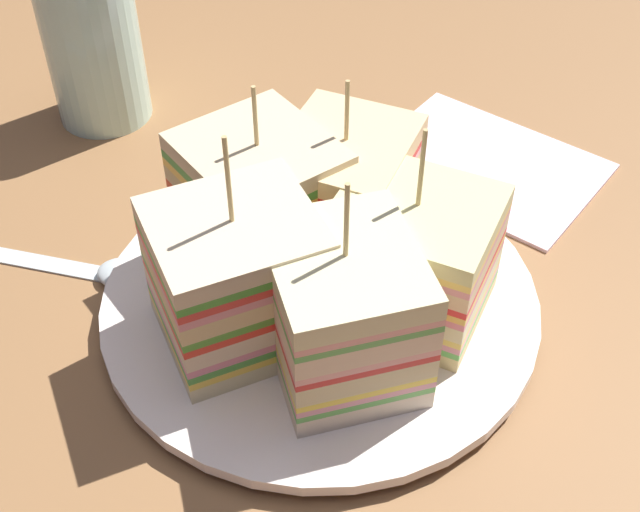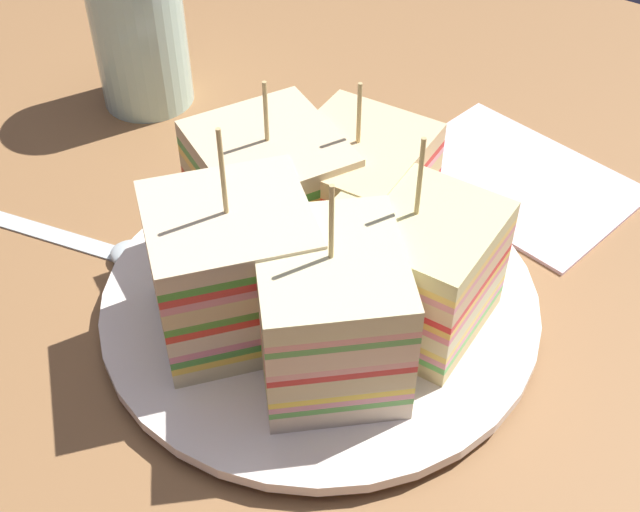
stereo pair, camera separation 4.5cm
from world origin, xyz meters
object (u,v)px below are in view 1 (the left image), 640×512
Objects in this scene: chip_pile at (293,283)px; spoon at (92,269)px; sandwich_wedge_3 at (344,192)px; sandwich_wedge_1 at (343,311)px; plate at (320,301)px; sandwich_wedge_2 at (411,257)px; napkin at (486,163)px; sandwich_wedge_0 at (239,278)px; drinking_glass at (95,56)px; sandwich_wedge_4 at (261,201)px.

chip_pile is 0.45× the size of spoon.
sandwich_wedge_3 reaches higher than chip_pile.
plate is at bearing -1.92° from sandwich_wedge_1.
sandwich_wedge_2 is 0.79× the size of napkin.
napkin is (5.54, 17.81, -1.99)cm from chip_pile.
sandwich_wedge_0 is at bearing -109.19° from chip_pile.
sandwich_wedge_1 is at bearing -13.43° from spoon.
napkin is (6.73, 21.24, -4.94)cm from sandwich_wedge_0.
plate is 17.65cm from napkin.
sandwich_wedge_3 reaches higher than drinking_glass.
sandwich_wedge_2 is at bearing 18.71° from plate.
sandwich_wedge_1 is 0.72× the size of spoon.
sandwich_wedge_1 is (5.66, 0.42, -0.10)cm from sandwich_wedge_0.
chip_pile is 18.75cm from napkin.
sandwich_wedge_0 is at bearing -14.67° from sandwich_wedge_3.
plate is at bearing -103.70° from napkin.
sandwich_wedge_2 is (4.58, 1.55, 4.09)cm from plate.
spoon is (-16.58, 0.40, -4.70)cm from sandwich_wedge_1.
plate is 2.16× the size of drinking_glass.
sandwich_wedge_2 is 29.00cm from drinking_glass.
sandwich_wedge_1 is 1.04× the size of sandwich_wedge_4.
plate is 2.10× the size of sandwich_wedge_2.
plate is at bearing 26.28° from chip_pile.
plate is 13.87cm from spoon.
plate is 2.09cm from chip_pile.
sandwich_wedge_2 is 16.26cm from napkin.
sandwich_wedge_1 is 1.04× the size of drinking_glass.
napkin is (4.98, 12.38, -4.67)cm from sandwich_wedge_3.
sandwich_wedge_0 is 1.16× the size of sandwich_wedge_3.
sandwich_wedge_1 reaches higher than drinking_glass.
drinking_glass is (-22.91, 10.80, 4.00)cm from plate.
sandwich_wedge_4 is at bearing 12.67° from sandwich_wedge_1.
sandwich_wedge_3 is 0.67× the size of spoon.
sandwich_wedge_0 is 6.14cm from sandwich_wedge_4.
plate reaches higher than napkin.
chip_pile is (3.16, -2.39, -2.91)cm from sandwich_wedge_4.
drinking_glass reaches higher than chip_pile.
plate is 6.46cm from sandwich_wedge_1.
sandwich_wedge_2 is 1.59× the size of chip_pile.
sandwich_wedge_2 is at bearing 20.52° from chip_pile.
sandwich_wedge_3 is at bearing -32.28° from sandwich_wedge_2.
sandwich_wedge_0 is at bearing -16.32° from spoon.
spoon is 1.11× the size of napkin.
sandwich_wedge_0 is at bearing 52.19° from sandwich_wedge_1.
sandwich_wedge_3 is at bearing 20.39° from spoon.
drinking_glass is (-9.44, 14.09, 4.40)cm from spoon.
plate is 25.64cm from drinking_glass.
chip_pile is at bearing 13.93° from sandwich_wedge_1.
spoon is (-12.67, -8.05, -4.53)cm from sandwich_wedge_3.
sandwich_wedge_4 is 20.51cm from drinking_glass.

